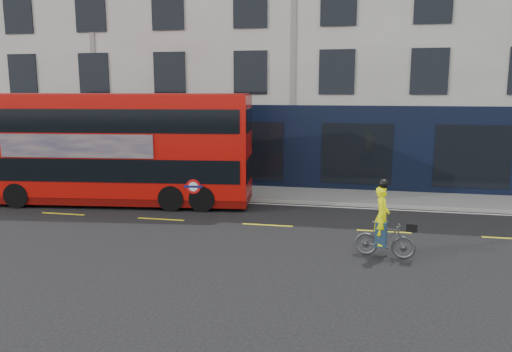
# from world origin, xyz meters

# --- Properties ---
(ground) EXTENTS (120.00, 120.00, 0.00)m
(ground) POSITION_xyz_m (0.00, 0.00, 0.00)
(ground) COLOR black
(ground) RESTS_ON ground
(pavement) EXTENTS (60.00, 3.00, 0.12)m
(pavement) POSITION_xyz_m (0.00, 6.50, 0.06)
(pavement) COLOR slate
(pavement) RESTS_ON ground
(kerb) EXTENTS (60.00, 0.12, 0.13)m
(kerb) POSITION_xyz_m (0.00, 5.00, 0.07)
(kerb) COLOR gray
(kerb) RESTS_ON ground
(building_terrace) EXTENTS (50.00, 10.07, 15.00)m
(building_terrace) POSITION_xyz_m (0.00, 12.94, 7.49)
(building_terrace) COLOR beige
(building_terrace) RESTS_ON ground
(road_edge_line) EXTENTS (58.00, 0.10, 0.01)m
(road_edge_line) POSITION_xyz_m (0.00, 4.70, 0.00)
(road_edge_line) COLOR silver
(road_edge_line) RESTS_ON ground
(lane_dashes) EXTENTS (58.00, 0.12, 0.01)m
(lane_dashes) POSITION_xyz_m (0.00, 1.50, 0.00)
(lane_dashes) COLOR gold
(lane_dashes) RESTS_ON ground
(bus) EXTENTS (11.52, 3.86, 4.56)m
(bus) POSITION_xyz_m (-6.81, 3.64, 2.34)
(bus) COLOR #AD0B06
(bus) RESTS_ON ground
(cyclist) EXTENTS (1.77, 0.74, 2.27)m
(cyclist) POSITION_xyz_m (3.85, -1.14, 0.76)
(cyclist) COLOR #45474A
(cyclist) RESTS_ON ground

